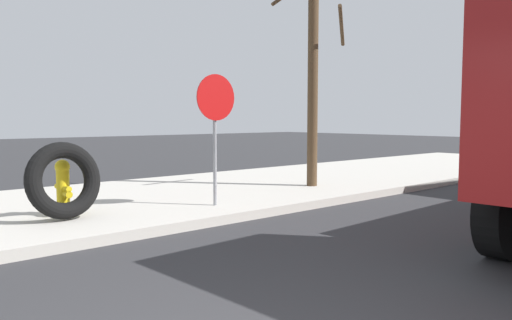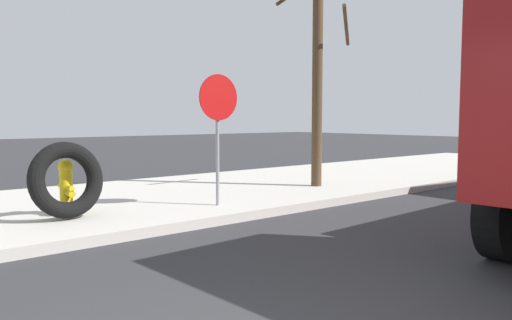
% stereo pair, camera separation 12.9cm
% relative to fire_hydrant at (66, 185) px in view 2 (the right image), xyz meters
% --- Properties ---
extents(fire_hydrant, '(0.22, 0.49, 0.84)m').
position_rel_fire_hydrant_xyz_m(fire_hydrant, '(0.00, 0.00, 0.00)').
color(fire_hydrant, yellow).
rests_on(fire_hydrant, sidewalk_curb).
extents(loose_tire, '(1.15, 0.51, 1.14)m').
position_rel_fire_hydrant_xyz_m(loose_tire, '(-0.10, -0.31, 0.12)').
color(loose_tire, black).
rests_on(loose_tire, sidewalk_curb).
extents(stop_sign, '(0.76, 0.08, 2.18)m').
position_rel_fire_hydrant_xyz_m(stop_sign, '(2.25, -0.79, 1.06)').
color(stop_sign, gray).
rests_on(stop_sign, sidewalk_curb).
extents(bare_tree, '(1.70, 1.71, 5.60)m').
position_rel_fire_hydrant_xyz_m(bare_tree, '(5.30, -0.16, 2.31)').
color(bare_tree, '#4C3823').
rests_on(bare_tree, sidewalk_curb).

